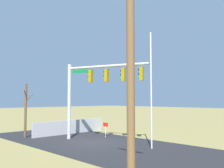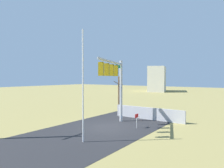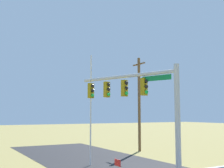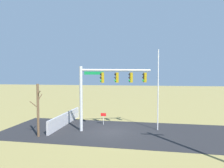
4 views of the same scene
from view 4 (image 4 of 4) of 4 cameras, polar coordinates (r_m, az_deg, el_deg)
ground_plane at (r=18.38m, az=-0.47°, el=-13.75°), size 160.00×160.00×0.00m
road_surface at (r=18.12m, az=12.46°, el=-14.04°), size 28.00×8.00×0.01m
sidewalk_corner at (r=19.11m, az=-11.92°, el=-13.16°), size 6.00×6.00×0.01m
retaining_fence at (r=21.11m, az=-13.53°, el=-9.93°), size 0.20×7.55×1.24m
signal_mast at (r=18.23m, az=-1.92°, el=0.02°), size 6.46×2.49×6.00m
flagpole at (r=18.64m, az=13.37°, el=-1.77°), size 0.10×0.10×7.56m
bare_tree at (r=17.53m, az=-20.91°, el=-7.05°), size 1.27×1.02×4.46m
open_sign at (r=20.57m, az=-2.54°, el=-9.38°), size 0.56×0.04×1.22m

